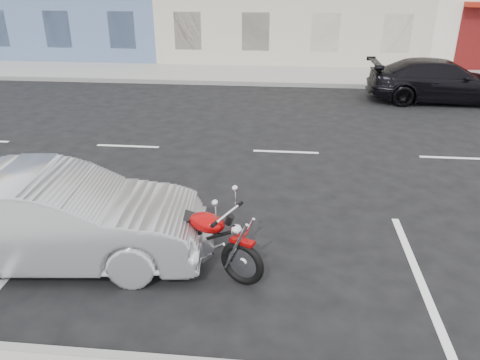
# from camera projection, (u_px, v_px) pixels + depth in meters

# --- Properties ---
(ground) EXTENTS (120.00, 120.00, 0.00)m
(ground) POSITION_uv_depth(u_px,v_px,m) (369.00, 155.00, 11.32)
(ground) COLOR black
(ground) RESTS_ON ground
(sidewalk_far) EXTENTS (80.00, 3.40, 0.15)m
(sidewalk_far) POSITION_uv_depth(u_px,v_px,m) (217.00, 74.00, 19.63)
(sidewalk_far) COLOR gray
(sidewalk_far) RESTS_ON ground
(curb_near) EXTENTS (80.00, 0.12, 0.16)m
(curb_near) POSITION_uv_depth(u_px,v_px,m) (19.00, 352.00, 5.40)
(curb_near) COLOR gray
(curb_near) RESTS_ON ground
(curb_far) EXTENTS (80.00, 0.12, 0.16)m
(curb_far) POSITION_uv_depth(u_px,v_px,m) (210.00, 83.00, 18.08)
(curb_far) COLOR gray
(curb_far) RESTS_ON ground
(motorcycle) EXTENTS (2.01, 1.07, 1.08)m
(motorcycle) POSITION_uv_depth(u_px,v_px,m) (244.00, 255.00, 6.50)
(motorcycle) COLOR black
(motorcycle) RESTS_ON ground
(sedan_silver) EXTENTS (4.58, 1.99, 1.47)m
(sedan_silver) POSITION_uv_depth(u_px,v_px,m) (53.00, 218.00, 6.96)
(sedan_silver) COLOR #9C9FA4
(sedan_silver) RESTS_ON ground
(car_far) EXTENTS (4.80, 1.98, 1.39)m
(car_far) POSITION_uv_depth(u_px,v_px,m) (441.00, 81.00, 15.61)
(car_far) COLOR black
(car_far) RESTS_ON ground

